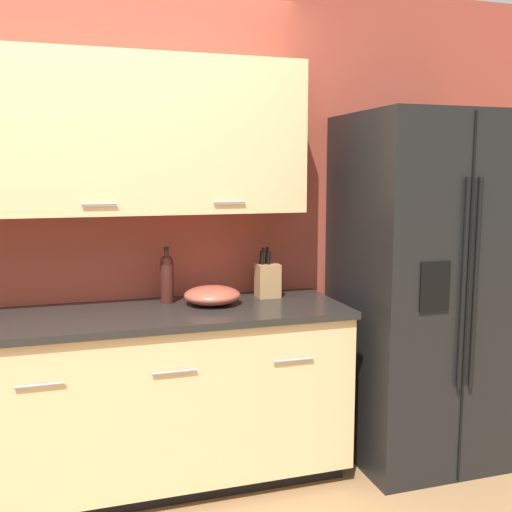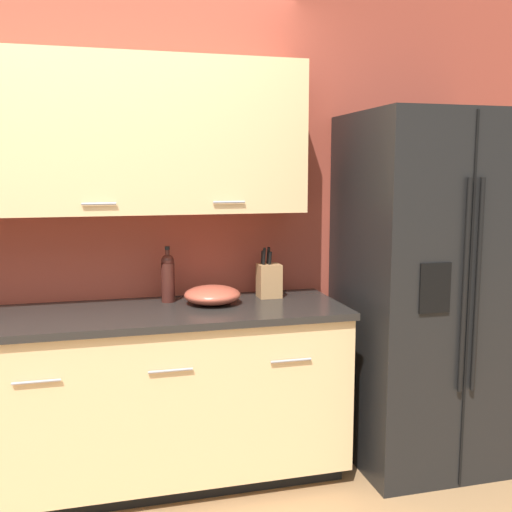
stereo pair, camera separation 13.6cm
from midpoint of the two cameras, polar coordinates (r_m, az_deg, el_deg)
name	(u,v)px [view 1 (the left image)]	position (r m, az deg, el deg)	size (l,w,h in m)	color
wall_back	(71,202)	(3.20, -18.37, 4.94)	(10.00, 0.39, 2.60)	#993D2D
counter_unit	(106,403)	(3.12, -15.32, -13.34)	(2.40, 0.64, 0.90)	black
refrigerator	(423,289)	(3.40, 14.48, -3.03)	(0.83, 0.80, 1.88)	black
knife_block	(268,280)	(3.25, -0.09, -2.28)	(0.12, 0.11, 0.28)	#A87A4C
wine_bottle	(167,277)	(3.15, -9.71, -2.03)	(0.07, 0.07, 0.29)	#3D1914
mixing_bowl	(212,295)	(3.09, -5.45, -3.75)	(0.29, 0.29, 0.09)	#B24C38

